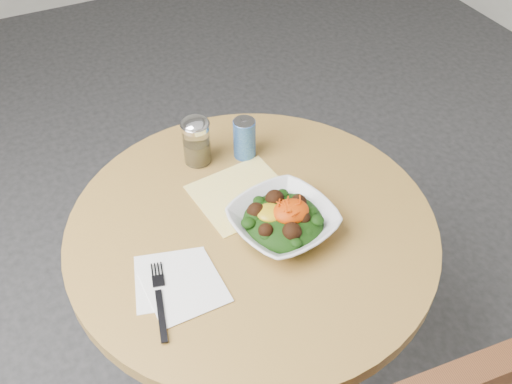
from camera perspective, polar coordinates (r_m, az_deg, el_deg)
ground at (r=2.00m, az=-0.31°, el=-17.98°), size 6.00×6.00×0.00m
table at (r=1.53m, az=-0.39°, el=-8.19°), size 0.90×0.90×0.75m
cloth_napkin at (r=1.45m, az=-1.37°, el=-0.23°), size 0.25×0.23×0.00m
paper_napkins at (r=1.28m, az=-7.76°, el=-9.04°), size 0.20×0.21×0.00m
salad_bowl at (r=1.35m, az=2.72°, el=-2.89°), size 0.28×0.28×0.09m
fork at (r=1.25m, az=-9.61°, el=-10.40°), size 0.07×0.21×0.00m
spice_shaker at (r=1.52m, az=-5.98°, el=5.09°), size 0.08×0.08×0.14m
beverage_can at (r=1.53m, az=-1.16°, el=5.40°), size 0.06×0.06×0.12m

